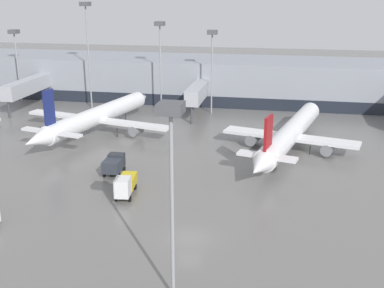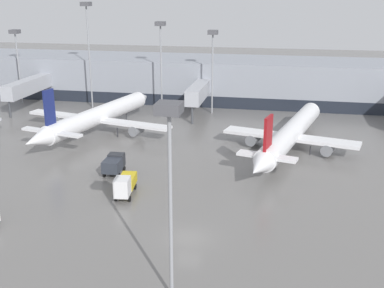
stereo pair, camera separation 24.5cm
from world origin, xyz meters
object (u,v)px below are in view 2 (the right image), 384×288
Objects in this scene: apron_light_mast_4 at (87,27)px; apron_light_mast_7 at (170,145)px; apron_light_mast_1 at (16,44)px; parked_jet_0 at (290,134)px; parked_jet_1 at (97,116)px; apron_light_mast_2 at (161,41)px; service_truck_0 at (125,184)px; apron_light_mast_0 at (213,47)px; service_truck_2 at (114,164)px.

apron_light_mast_4 is 1.32× the size of apron_light_mast_7.
apron_light_mast_1 is 0.97× the size of apron_light_mast_7.
parked_jet_1 is at bearing 98.22° from parked_jet_0.
apron_light_mast_2 is 14.90m from apron_light_mast_4.
apron_light_mast_4 reaches higher than service_truck_0.
apron_light_mast_2 is (-25.27, 20.53, 11.23)m from parked_jet_0.
apron_light_mast_4 reaches higher than apron_light_mast_0.
apron_light_mast_4 is at bearing -160.05° from service_truck_0.
parked_jet_0 is 27.01m from service_truck_2.
apron_light_mast_0 reaches higher than parked_jet_0.
apron_light_mast_1 is (-41.41, 1.07, -0.45)m from apron_light_mast_0.
apron_light_mast_0 is at bearing 95.70° from apron_light_mast_7.
service_truck_0 is at bearing 118.93° from apron_light_mast_7.
service_truck_0 is 1.46× the size of service_truck_2.
apron_light_mast_4 is at bearing 117.53° from apron_light_mast_7.
apron_light_mast_7 is (9.93, -17.96, 11.26)m from service_truck_0.
service_truck_2 is at bearing -46.84° from apron_light_mast_1.
apron_light_mast_0 is at bearing -14.85° from service_truck_2.
apron_light_mast_0 is 1.04× the size of apron_light_mast_1.
apron_light_mast_4 is (-20.87, 41.12, 14.75)m from service_truck_0.
apron_light_mast_4 is at bearing 37.92° from parked_jet_1.
parked_jet_0 is 8.97× the size of service_truck_2.
parked_jet_1 is 2.14× the size of apron_light_mast_7.
apron_light_mast_1 is at bearing 40.76° from service_truck_2.
parked_jet_0 is 2.27× the size of apron_light_mast_7.
parked_jet_1 is 2.21× the size of apron_light_mast_1.
apron_light_mast_2 is at bearing 64.75° from parked_jet_0.
parked_jet_1 is 2.12× the size of apron_light_mast_0.
parked_jet_0 is 61.23m from apron_light_mast_1.
parked_jet_0 is at bearing -53.55° from apron_light_mast_0.
parked_jet_0 is at bearing -60.01° from service_truck_2.
apron_light_mast_4 is at bearing -179.56° from apron_light_mast_0.
apron_light_mast_7 is (22.92, -42.00, 9.87)m from parked_jet_1.
apron_light_mast_4 is (-39.97, 20.24, 13.63)m from parked_jet_0.
apron_light_mast_7 is (47.32, -60.34, 0.37)m from apron_light_mast_1.
apron_light_mast_4 reaches higher than apron_light_mast_1.
apron_light_mast_0 is 0.76× the size of apron_light_mast_4.
service_truck_0 is at bearing -152.58° from service_truck_2.
parked_jet_1 is 1.62× the size of apron_light_mast_4.
apron_light_mast_7 is (-9.17, -38.84, 10.14)m from parked_jet_0.
apron_light_mast_1 reaches higher than service_truck_2.
apron_light_mast_4 reaches higher than service_truck_2.
service_truck_2 is at bearing -85.94° from apron_light_mast_2.
apron_light_mast_2 reaches higher than parked_jet_0.
apron_light_mast_2 is (-10.18, 0.10, 1.00)m from apron_light_mast_0.
apron_light_mast_1 is at bearing 66.23° from parked_jet_1.
service_truck_0 is 43.65m from apron_light_mast_2.
service_truck_0 is at bearing -48.57° from apron_light_mast_1.
service_truck_0 is 0.28× the size of apron_light_mast_4.
apron_light_mast_0 reaches higher than service_truck_0.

